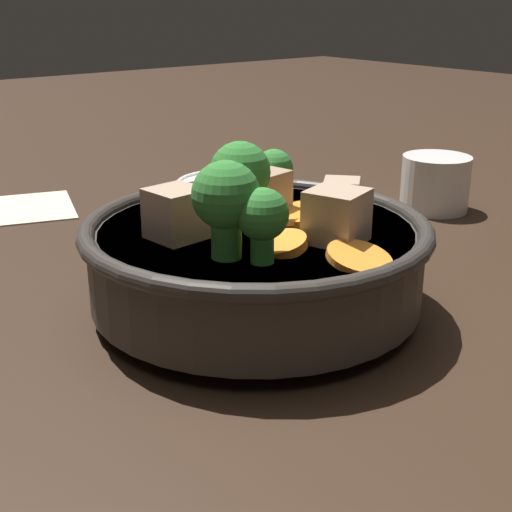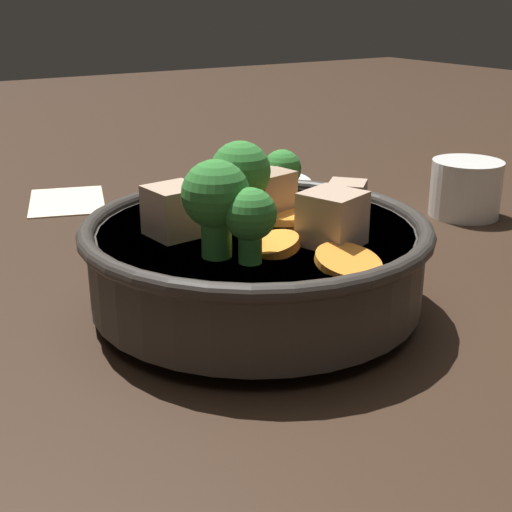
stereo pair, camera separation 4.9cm
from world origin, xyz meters
TOP-DOWN VIEW (x-y plane):
  - ground_plane at (0.00, 0.00)m, footprint 3.00×3.00m
  - stirfry_bowl at (0.00, -0.00)m, footprint 0.24×0.24m
  - side_saucer at (-0.27, 0.17)m, footprint 0.12×0.12m
  - tea_cup at (-0.08, 0.30)m, footprint 0.07×0.07m
  - napkin at (-0.34, -0.02)m, footprint 0.13×0.11m

SIDE VIEW (x-z plane):
  - ground_plane at x=0.00m, z-range 0.00..0.00m
  - napkin at x=-0.34m, z-range 0.00..0.00m
  - side_saucer at x=-0.27m, z-range 0.00..0.01m
  - tea_cup at x=-0.08m, z-range 0.00..0.06m
  - stirfry_bowl at x=0.00m, z-range -0.02..0.11m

